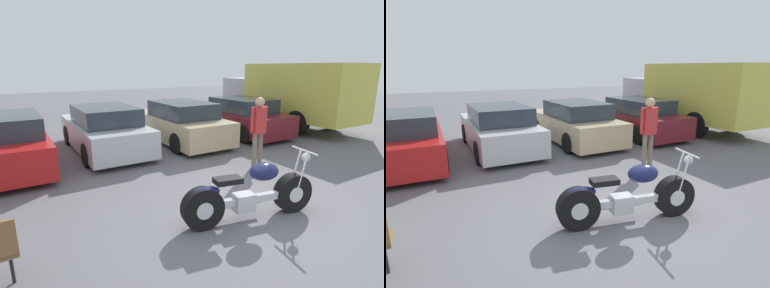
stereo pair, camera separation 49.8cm
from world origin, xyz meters
TOP-DOWN VIEW (x-y plane):
  - ground_plane at (0.00, 0.00)m, footprint 60.00×60.00m
  - motorcycle at (-0.15, -0.15)m, footprint 2.39×0.87m
  - parked_car_red at (-3.50, 5.03)m, footprint 1.83×4.29m
  - parked_car_silver at (-0.98, 5.33)m, footprint 1.83×4.29m
  - parked_car_champagne at (1.53, 5.19)m, footprint 1.83×4.29m
  - parked_car_maroon at (4.04, 5.11)m, footprint 1.83×4.29m
  - delivery_truck at (6.70, 4.99)m, footprint 2.29×6.09m
  - person_standing at (1.90, 1.82)m, footprint 0.52×0.24m

SIDE VIEW (x-z plane):
  - ground_plane at x=0.00m, z-range 0.00..0.00m
  - motorcycle at x=-0.15m, z-range -0.11..1.00m
  - parked_car_red at x=-3.50m, z-range -0.04..1.33m
  - parked_car_silver at x=-0.98m, z-range -0.04..1.33m
  - parked_car_champagne at x=1.53m, z-range -0.04..1.33m
  - parked_car_maroon at x=4.04m, z-range -0.04..1.33m
  - person_standing at x=1.90m, z-range 0.17..1.94m
  - delivery_truck at x=6.70m, z-range 0.15..2.76m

